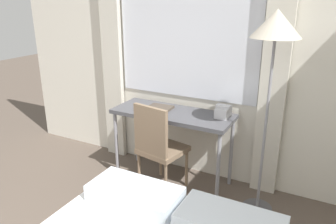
{
  "coord_description": "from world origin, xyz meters",
  "views": [
    {
      "loc": [
        1.13,
        -0.1,
        1.84
      ],
      "look_at": [
        -0.08,
        2.23,
        0.91
      ],
      "focal_mm": 35.0,
      "sensor_mm": 36.0,
      "label": 1
    }
  ],
  "objects_px": {
    "desk": "(173,119)",
    "telephone": "(223,111)",
    "standing_lamp": "(275,39)",
    "book": "(159,108)",
    "desk_chair": "(158,144)"
  },
  "relations": [
    {
      "from": "standing_lamp",
      "to": "book",
      "type": "relative_size",
      "value": 7.12
    },
    {
      "from": "standing_lamp",
      "to": "desk",
      "type": "bearing_deg",
      "value": 173.16
    },
    {
      "from": "standing_lamp",
      "to": "book",
      "type": "distance_m",
      "value": 1.33
    },
    {
      "from": "desk",
      "to": "desk_chair",
      "type": "bearing_deg",
      "value": -97.76
    },
    {
      "from": "desk_chair",
      "to": "telephone",
      "type": "height_order",
      "value": "desk_chair"
    },
    {
      "from": "standing_lamp",
      "to": "book",
      "type": "height_order",
      "value": "standing_lamp"
    },
    {
      "from": "desk_chair",
      "to": "standing_lamp",
      "type": "relative_size",
      "value": 0.52
    },
    {
      "from": "desk",
      "to": "standing_lamp",
      "type": "relative_size",
      "value": 0.69
    },
    {
      "from": "desk_chair",
      "to": "book",
      "type": "relative_size",
      "value": 3.69
    },
    {
      "from": "desk",
      "to": "standing_lamp",
      "type": "distance_m",
      "value": 1.26
    },
    {
      "from": "standing_lamp",
      "to": "telephone",
      "type": "bearing_deg",
      "value": 154.07
    },
    {
      "from": "standing_lamp",
      "to": "book",
      "type": "bearing_deg",
      "value": 173.37
    },
    {
      "from": "telephone",
      "to": "book",
      "type": "height_order",
      "value": "telephone"
    },
    {
      "from": "desk",
      "to": "telephone",
      "type": "bearing_deg",
      "value": 11.93
    },
    {
      "from": "standing_lamp",
      "to": "telephone",
      "type": "xyz_separation_m",
      "value": [
        -0.44,
        0.21,
        -0.72
      ]
    }
  ]
}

